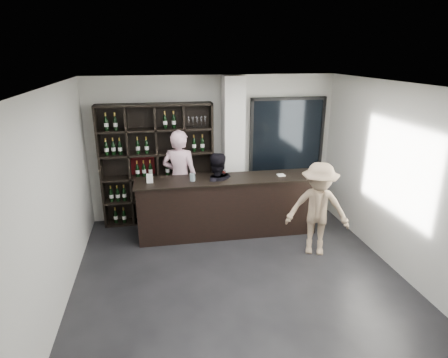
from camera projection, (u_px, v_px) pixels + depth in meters
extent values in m
cube|color=black|center=(243.00, 287.00, 5.58)|extent=(5.00, 5.50, 0.01)
cube|color=silver|center=(233.00, 150.00, 7.47)|extent=(0.40, 0.40, 2.90)
cube|color=black|center=(286.00, 148.00, 7.90)|extent=(1.60, 0.08, 2.10)
cube|color=black|center=(286.00, 148.00, 7.90)|extent=(1.48, 0.02, 1.98)
cube|color=black|center=(228.00, 207.00, 7.05)|extent=(3.31, 0.62, 1.09)
cube|color=black|center=(228.00, 179.00, 6.87)|extent=(3.39, 0.70, 0.03)
imported|color=#FBC6D7|center=(180.00, 178.00, 7.33)|extent=(0.82, 0.69, 1.93)
imported|color=black|center=(216.00, 194.00, 7.03)|extent=(0.80, 0.64, 1.58)
imported|color=#977D61|center=(318.00, 209.00, 6.27)|extent=(1.20, 0.94, 1.62)
cylinder|color=#9FB9C8|center=(192.00, 177.00, 6.71)|extent=(0.11, 0.11, 0.13)
cube|color=white|center=(281.00, 175.00, 7.01)|extent=(0.14, 0.14, 0.02)
cube|color=white|center=(150.00, 178.00, 6.61)|extent=(0.11, 0.06, 0.16)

